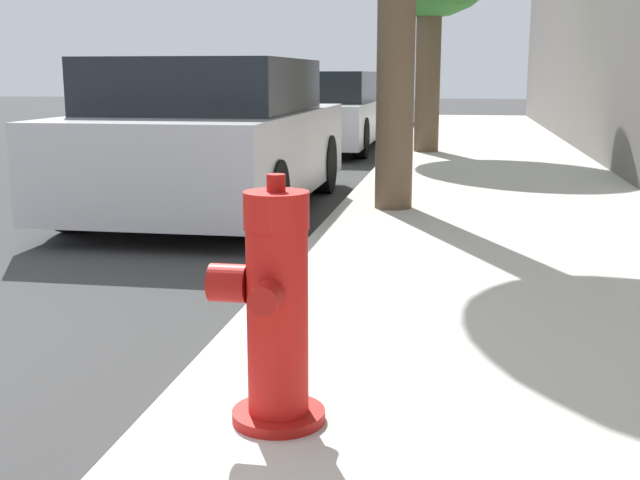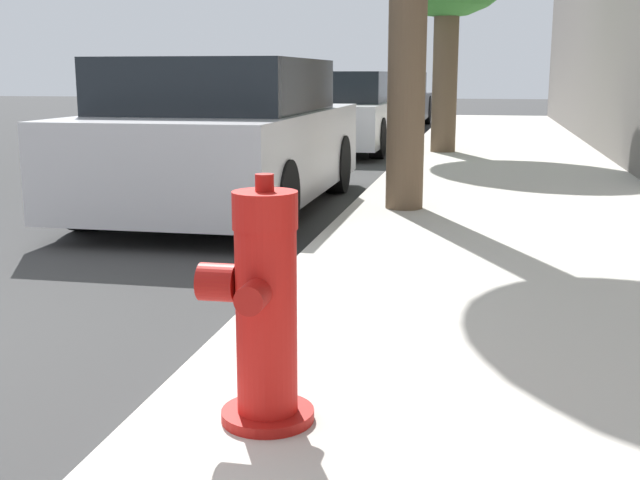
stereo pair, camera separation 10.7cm
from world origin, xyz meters
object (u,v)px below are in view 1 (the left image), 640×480
Objects in this scene: parked_car_mid at (322,112)px; parked_car_far at (368,100)px; parked_car_near at (214,138)px; fire_hydrant at (275,311)px.

parked_car_far reaches higher than parked_car_mid.
parked_car_near is 0.87× the size of parked_car_mid.
parked_car_mid reaches higher than fire_hydrant.
parked_car_near is 12.13m from parked_car_far.
fire_hydrant is at bearing -70.60° from parked_car_near.
parked_car_far is (0.03, 12.13, -0.03)m from parked_car_near.
parked_car_near is at bearing -89.40° from parked_car_mid.
parked_car_near is 0.95× the size of parked_car_far.
parked_car_mid is (-1.72, 10.95, 0.12)m from fire_hydrant.
parked_car_far is at bearing 95.54° from fire_hydrant.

